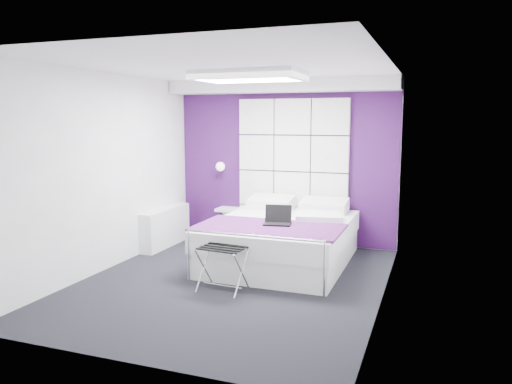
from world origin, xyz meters
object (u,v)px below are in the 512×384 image
Objects in this scene: bed at (282,239)px; luggage_rack at (222,269)px; wall_lamp at (221,166)px; laptop at (278,220)px; nightstand at (230,209)px; radiator at (165,227)px.

luggage_rack is (-0.32, -1.33, -0.08)m from bed.
laptop is at bearing -44.90° from wall_lamp.
bed is at bearing -39.64° from nightstand.
laptop is (1.28, -1.40, 0.19)m from nightstand.
radiator is 3.46× the size of laptop.
luggage_rack is at bearing -69.07° from nightstand.
laptop is at bearing -18.11° from radiator.
wall_lamp is 1.35m from radiator.
wall_lamp is 0.12× the size of radiator.
bed reaches higher than nightstand.
nightstand is at bearing 41.84° from radiator.
bed is at bearing 81.31° from luggage_rack.
wall_lamp is 2.11m from laptop.
bed reaches higher than luggage_rack.
radiator is at bearing -130.10° from wall_lamp.
nightstand is (0.80, 0.72, 0.21)m from radiator.
nightstand is at bearing -13.69° from wall_lamp.
radiator is (-0.64, -0.76, -0.92)m from wall_lamp.
nightstand reaches higher than luggage_rack.
nightstand is at bearing 123.08° from laptop.
nightstand is at bearing 115.74° from luggage_rack.
bed is (1.37, -1.04, -0.89)m from wall_lamp.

